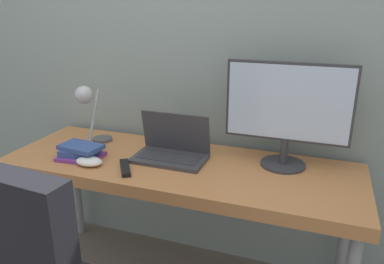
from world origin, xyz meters
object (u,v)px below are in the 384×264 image
desk_lamp (88,105)px  book_stack (81,151)px  laptop (172,150)px  monitor (288,109)px  game_controller (89,161)px

desk_lamp → book_stack: desk_lamp is taller
desk_lamp → book_stack: size_ratio=1.51×
laptop → monitor: size_ratio=0.63×
book_stack → monitor: bearing=14.3°
book_stack → laptop: bearing=18.4°
laptop → game_controller: laptop is taller
game_controller → monitor: bearing=19.8°
game_controller → desk_lamp: bearing=120.9°
laptop → desk_lamp: (-0.47, 0.00, 0.19)m
monitor → game_controller: monitor is taller
desk_lamp → book_stack: bearing=-76.9°
desk_lamp → game_controller: desk_lamp is taller
book_stack → game_controller: 0.12m
desk_lamp → game_controller: size_ratio=2.52×
monitor → book_stack: 1.04m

